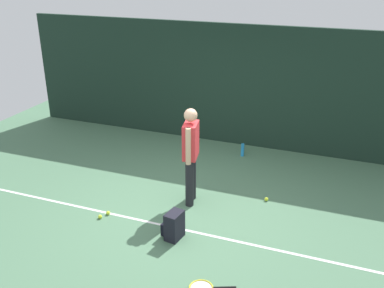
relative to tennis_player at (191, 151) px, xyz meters
The scene contains 10 objects.
ground_plane 0.99m from the tennis_player, 104.90° to the right, with size 12.00×12.00×0.00m, color #4C7556.
back_fence 2.82m from the tennis_player, 91.09° to the left, with size 10.00×0.10×2.66m, color #192D23.
court_line 1.28m from the tennis_player, 93.61° to the right, with size 9.00×0.05×0.00m, color white.
tennis_player is the anchor object (origin of this frame).
tennis_racket 2.38m from the tennis_player, 64.91° to the right, with size 0.63×0.42×0.03m.
backpack 1.33m from the tennis_player, 82.91° to the right, with size 0.32×0.33×0.44m.
tennis_ball_near_player 1.71m from the tennis_player, 142.08° to the right, with size 0.07×0.07×0.07m, color #CCE033.
tennis_ball_by_fence 1.62m from the tennis_player, 21.48° to the left, with size 0.07×0.07×0.07m, color #CCE033.
tennis_ball_mid_court 1.83m from the tennis_player, 139.33° to the right, with size 0.07×0.07×0.07m, color #CCE033.
water_bottle 2.33m from the tennis_player, 80.45° to the left, with size 0.07×0.07×0.28m, color #268CD8.
Camera 1 is at (2.38, -5.91, 3.91)m, focal length 40.60 mm.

